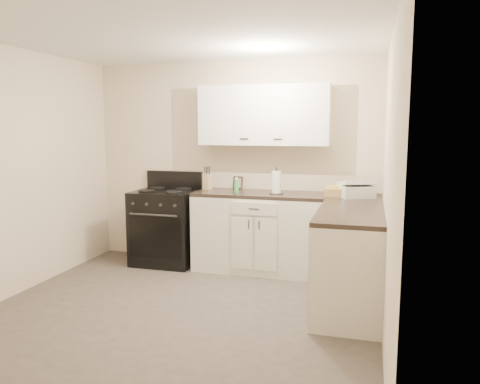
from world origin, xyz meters
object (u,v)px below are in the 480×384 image
(knife_block, at_px, (207,182))
(paper_towel, at_px, (276,182))
(countertop_grill, at_px, (356,191))
(stove, at_px, (166,227))
(wicker_basket, at_px, (337,192))

(knife_block, height_order, paper_towel, paper_towel)
(countertop_grill, bearing_deg, stove, 157.46)
(stove, bearing_deg, countertop_grill, -0.62)
(countertop_grill, bearing_deg, paper_towel, 157.15)
(knife_block, bearing_deg, stove, -150.75)
(paper_towel, distance_m, countertop_grill, 0.90)
(wicker_basket, relative_size, countertop_grill, 0.78)
(knife_block, distance_m, wicker_basket, 1.59)
(stove, xyz_separation_m, wicker_basket, (2.10, -0.03, 0.52))
(paper_towel, relative_size, wicker_basket, 0.97)
(knife_block, height_order, wicker_basket, knife_block)
(stove, height_order, paper_towel, paper_towel)
(stove, relative_size, countertop_grill, 2.67)
(countertop_grill, bearing_deg, knife_block, 153.62)
(knife_block, height_order, countertop_grill, knife_block)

